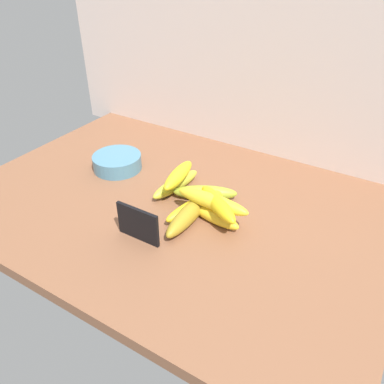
{
  "coord_description": "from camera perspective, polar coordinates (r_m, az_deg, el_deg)",
  "views": [
    {
      "loc": [
        47.66,
        -68.03,
        61.19
      ],
      "look_at": [
        5.72,
        0.3,
        8.0
      ],
      "focal_mm": 36.35,
      "sensor_mm": 36.0,
      "label": 1
    }
  ],
  "objects": [
    {
      "name": "counter_top",
      "position": [
        1.02,
        -2.82,
        -2.19
      ],
      "size": [
        110.0,
        76.0,
        3.0
      ],
      "primitive_type": "cube",
      "color": "brown",
      "rests_on": "ground"
    },
    {
      "name": "back_wall",
      "position": [
        1.2,
        7.87,
        20.67
      ],
      "size": [
        130.0,
        2.0,
        70.0
      ],
      "primitive_type": "cube",
      "color": "beige",
      "rests_on": "ground"
    },
    {
      "name": "chalkboard_sign",
      "position": [
        0.88,
        -7.88,
        -4.84
      ],
      "size": [
        11.0,
        1.8,
        8.4
      ],
      "color": "black",
      "rests_on": "counter_top"
    },
    {
      "name": "fruit_bowl",
      "position": [
        1.17,
        -10.91,
        4.35
      ],
      "size": [
        14.24,
        14.24,
        4.34
      ],
      "primitive_type": "cylinder",
      "color": "teal",
      "rests_on": "counter_top"
    },
    {
      "name": "banana_0",
      "position": [
        0.97,
        1.01,
        -1.82
      ],
      "size": [
        9.91,
        20.36,
        3.95
      ],
      "primitive_type": "ellipsoid",
      "rotation": [
        0.0,
        0.0,
        1.26
      ],
      "color": "yellow",
      "rests_on": "counter_top"
    },
    {
      "name": "banana_1",
      "position": [
        0.94,
        -0.35,
        -3.1
      ],
      "size": [
        5.2,
        20.71,
        4.34
      ],
      "primitive_type": "ellipsoid",
      "rotation": [
        0.0,
        0.0,
        1.61
      ],
      "color": "#A28422",
      "rests_on": "counter_top"
    },
    {
      "name": "banana_2",
      "position": [
        0.94,
        3.07,
        -3.4
      ],
      "size": [
        15.71,
        6.1,
        3.55
      ],
      "primitive_type": "ellipsoid",
      "rotation": [
        0.0,
        0.0,
        2.97
      ],
      "color": "yellow",
      "rests_on": "counter_top"
    },
    {
      "name": "banana_3",
      "position": [
        1.05,
        -2.37,
        1.17
      ],
      "size": [
        6.2,
        17.65,
        3.66
      ],
      "primitive_type": "ellipsoid",
      "rotation": [
        0.0,
        0.0,
        4.56
      ],
      "color": "gold",
      "rests_on": "counter_top"
    },
    {
      "name": "banana_4",
      "position": [
        1.01,
        1.94,
        -0.12
      ],
      "size": [
        16.59,
        11.28,
        3.91
      ],
      "primitive_type": "ellipsoid",
      "rotation": [
        0.0,
        0.0,
        3.63
      ],
      "color": "#99B12E",
      "rests_on": "counter_top"
    },
    {
      "name": "banana_5",
      "position": [
        0.92,
        3.03,
        -1.4
      ],
      "size": [
        18.78,
        3.8,
        3.77
      ],
      "primitive_type": "ellipsoid",
      "rotation": [
        0.0,
        0.0,
        3.14
      ],
      "color": "yellow",
      "rests_on": "banana_2"
    },
    {
      "name": "banana_6",
      "position": [
        1.02,
        -2.01,
        2.49
      ],
      "size": [
        5.7,
        15.45,
        3.7
      ],
      "primitive_type": "ellipsoid",
      "rotation": [
        0.0,
        0.0,
        4.85
      ],
      "color": "yellow",
      "rests_on": "banana_3"
    },
    {
      "name": "banana_7",
      "position": [
        0.91,
        3.8,
        -1.76
      ],
      "size": [
        15.33,
        12.3,
        3.88
      ],
      "primitive_type": "ellipsoid",
      "rotation": [
        0.0,
        0.0,
        2.53
      ],
      "color": "yellow",
      "rests_on": "banana_2"
    }
  ]
}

